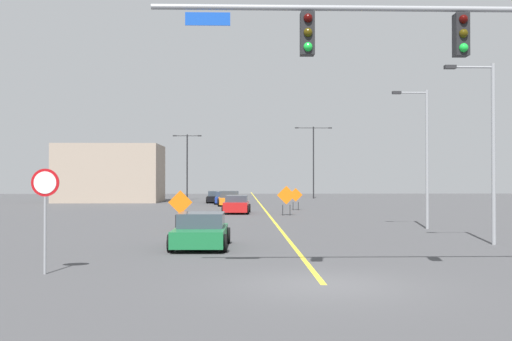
# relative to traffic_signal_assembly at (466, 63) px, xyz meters

# --- Properties ---
(ground) EXTENTS (164.36, 164.36, 0.00)m
(ground) POSITION_rel_traffic_signal_assembly_xyz_m (-3.52, 0.01, -5.46)
(ground) COLOR #444447
(road_centre_stripe) EXTENTS (0.16, 91.31, 0.01)m
(road_centre_stripe) POSITION_rel_traffic_signal_assembly_xyz_m (-3.52, 45.67, -5.45)
(road_centre_stripe) COLOR yellow
(road_centre_stripe) RESTS_ON ground
(traffic_signal_assembly) EXTENTS (11.54, 0.44, 7.48)m
(traffic_signal_assembly) POSITION_rel_traffic_signal_assembly_xyz_m (0.00, 0.00, 0.00)
(traffic_signal_assembly) COLOR gray
(traffic_signal_assembly) RESTS_ON ground
(stop_sign) EXTENTS (0.76, 0.07, 2.87)m
(stop_sign) POSITION_rel_traffic_signal_assembly_xyz_m (-10.87, 1.84, -3.44)
(stop_sign) COLOR gray
(stop_sign) RESTS_ON ground
(street_lamp_far_left) EXTENTS (1.86, 0.24, 7.13)m
(street_lamp_far_left) POSITION_rel_traffic_signal_assembly_xyz_m (3.88, 15.59, -1.48)
(street_lamp_far_left) COLOR gray
(street_lamp_far_left) RESTS_ON ground
(street_lamp_mid_left) EXTENTS (2.00, 0.24, 7.11)m
(street_lamp_mid_left) POSITION_rel_traffic_signal_assembly_xyz_m (4.20, 8.45, -1.48)
(street_lamp_mid_left) COLOR gray
(street_lamp_mid_left) RESTS_ON ground
(street_lamp_far_right) EXTENTS (4.68, 0.24, 9.06)m
(street_lamp_far_right) POSITION_rel_traffic_signal_assembly_xyz_m (3.75, 59.78, -0.07)
(street_lamp_far_right) COLOR black
(street_lamp_far_right) RESTS_ON ground
(street_lamp_near_right) EXTENTS (3.33, 0.24, 7.67)m
(street_lamp_near_right) POSITION_rel_traffic_signal_assembly_xyz_m (-11.69, 54.65, -0.90)
(street_lamp_near_right) COLOR black
(street_lamp_near_right) RESTS_ON ground
(construction_sign_median_far) EXTENTS (1.29, 0.14, 2.06)m
(construction_sign_median_far) POSITION_rel_traffic_signal_assembly_xyz_m (-2.34, 26.36, -4.15)
(construction_sign_median_far) COLOR orange
(construction_sign_median_far) RESTS_ON ground
(construction_sign_median_near) EXTENTS (1.25, 0.07, 1.97)m
(construction_sign_median_near) POSITION_rel_traffic_signal_assembly_xyz_m (-8.64, 16.22, -4.21)
(construction_sign_median_near) COLOR orange
(construction_sign_median_near) RESTS_ON ground
(construction_sign_left_shoulder) EXTENTS (1.09, 0.22, 1.79)m
(construction_sign_left_shoulder) POSITION_rel_traffic_signal_assembly_xyz_m (-1.04, 33.20, -4.33)
(construction_sign_left_shoulder) COLOR orange
(construction_sign_left_shoulder) RESTS_ON ground
(car_black_approaching) EXTENTS (2.23, 4.56, 1.22)m
(car_black_approaching) POSITION_rel_traffic_signal_assembly_xyz_m (-8.01, 47.86, -4.88)
(car_black_approaching) COLOR black
(car_black_approaching) RESTS_ON ground
(car_blue_near) EXTENTS (2.10, 4.32, 1.23)m
(car_blue_near) POSITION_rel_traffic_signal_assembly_xyz_m (-7.10, 44.76, -4.88)
(car_blue_near) COLOR #1E389E
(car_blue_near) RESTS_ON ground
(car_green_passing) EXTENTS (2.16, 4.04, 1.30)m
(car_green_passing) POSITION_rel_traffic_signal_assembly_xyz_m (-7.03, 7.88, -4.85)
(car_green_passing) COLOR #196B38
(car_green_passing) RESTS_ON ground
(car_orange_mid) EXTENTS (2.31, 3.93, 1.39)m
(car_orange_mid) POSITION_rel_traffic_signal_assembly_xyz_m (-6.56, 40.76, -4.82)
(car_orange_mid) COLOR orange
(car_orange_mid) RESTS_ON ground
(car_red_distant) EXTENTS (2.13, 3.99, 1.32)m
(car_red_distant) POSITION_rel_traffic_signal_assembly_xyz_m (-5.80, 29.19, -4.83)
(car_red_distant) COLOR red
(car_red_distant) RESTS_ON ground
(roadside_building_west) EXTENTS (10.87, 7.62, 6.18)m
(roadside_building_west) POSITION_rel_traffic_signal_assembly_xyz_m (-19.58, 50.12, -2.37)
(roadside_building_west) COLOR gray
(roadside_building_west) RESTS_ON ground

